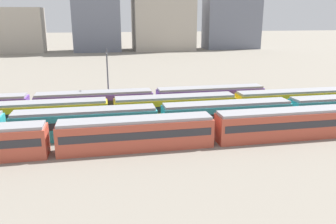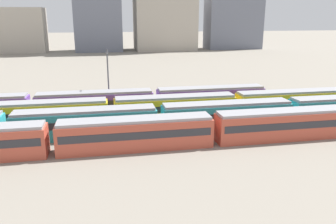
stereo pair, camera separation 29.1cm
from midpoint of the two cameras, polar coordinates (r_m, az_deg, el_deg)
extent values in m
cube|color=#BC4C38|center=(39.91, -5.51, -3.86)|extent=(18.00, 3.00, 3.40)
cube|color=#2D2D33|center=(39.78, -5.53, -3.30)|extent=(17.20, 3.06, 0.90)
cube|color=#939399|center=(39.32, -5.58, -1.28)|extent=(17.60, 2.70, 0.35)
cube|color=#BC4C38|center=(45.64, 18.83, -2.12)|extent=(18.00, 3.00, 3.40)
cube|color=#2D2D33|center=(45.52, 18.87, -1.63)|extent=(17.20, 3.06, 0.90)
cube|color=#939399|center=(45.12, 19.04, 0.15)|extent=(17.60, 2.70, 0.35)
cube|color=teal|center=(44.75, -13.68, -2.06)|extent=(18.00, 3.00, 3.40)
cube|color=#2D2D33|center=(44.63, -13.72, -1.56)|extent=(17.20, 3.06, 0.90)
cube|color=#939399|center=(44.23, -13.84, 0.26)|extent=(17.60, 2.70, 0.35)
cube|color=teal|center=(47.65, 9.62, -0.74)|extent=(18.00, 3.00, 3.40)
cube|color=#2D2D33|center=(47.54, 9.64, -0.26)|extent=(17.20, 3.06, 0.90)
cube|color=#939399|center=(47.16, 9.72, 1.45)|extent=(17.60, 2.70, 0.35)
cube|color=yellow|center=(50.40, -20.47, -0.62)|extent=(18.00, 3.00, 3.40)
cube|color=#2D2D33|center=(50.29, -20.51, -0.17)|extent=(17.20, 3.06, 0.90)
cube|color=#939399|center=(49.93, -20.67, 1.44)|extent=(17.60, 2.70, 0.35)
cube|color=yellow|center=(50.75, 1.04, 0.51)|extent=(18.00, 3.00, 3.40)
cube|color=#2D2D33|center=(50.65, 1.04, 0.95)|extent=(17.20, 3.06, 0.90)
cube|color=#939399|center=(50.29, 1.05, 2.57)|extent=(17.60, 2.70, 0.35)
cube|color=yellow|center=(57.67, 19.73, 1.44)|extent=(18.00, 3.00, 3.40)
cube|color=#2D2D33|center=(57.58, 19.76, 1.83)|extent=(17.20, 3.06, 0.90)
cube|color=#939399|center=(57.27, 19.90, 3.25)|extent=(17.60, 2.70, 0.35)
cube|color=#6B429E|center=(54.72, -12.24, 1.27)|extent=(18.00, 3.00, 3.40)
cube|color=#2D2D33|center=(54.62, -12.26, 1.69)|extent=(17.20, 3.06, 0.90)
cube|color=#939399|center=(54.29, -12.35, 3.19)|extent=(17.60, 2.70, 0.35)
cube|color=#6B429E|center=(57.46, 6.95, 2.21)|extent=(18.00, 3.00, 3.40)
cube|color=#2D2D33|center=(57.36, 6.96, 2.60)|extent=(17.20, 3.06, 0.90)
cube|color=#939399|center=(57.05, 7.01, 4.04)|extent=(17.60, 2.70, 0.35)
cylinder|color=#4C4C51|center=(57.08, -10.18, 5.33)|extent=(0.24, 0.24, 9.92)
cube|color=#47474C|center=(56.47, -10.40, 9.68)|extent=(0.16, 3.20, 0.16)
cube|color=#B2A899|center=(162.12, -25.05, 12.29)|extent=(27.76, 12.44, 18.58)
cube|color=slate|center=(169.34, 10.59, 15.72)|extent=(25.67, 12.39, 31.40)
camera|label=1|loc=(0.15, -90.17, -0.05)|focal=36.40mm
camera|label=2|loc=(0.15, 89.83, 0.05)|focal=36.40mm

